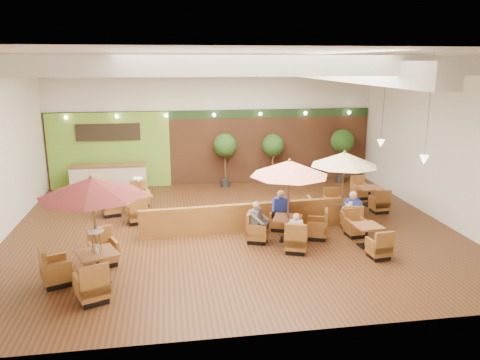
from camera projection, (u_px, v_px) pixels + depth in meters
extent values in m
plane|color=#381E0F|center=(233.00, 229.00, 15.03)|extent=(14.00, 14.00, 0.00)
cube|color=silver|center=(213.00, 121.00, 20.10)|extent=(14.00, 0.04, 5.50)
cube|color=silver|center=(278.00, 201.00, 8.61)|extent=(14.00, 0.04, 5.50)
cube|color=silver|center=(443.00, 139.00, 15.40)|extent=(0.04, 12.00, 5.50)
cube|color=white|center=(233.00, 52.00, 13.67)|extent=(14.00, 12.00, 0.04)
cube|color=brown|center=(214.00, 148.00, 20.32)|extent=(13.90, 0.10, 3.20)
cube|color=#1E3819|center=(213.00, 114.00, 19.96)|extent=(13.90, 0.12, 0.35)
cube|color=#71A42F|center=(110.00, 151.00, 19.61)|extent=(5.00, 0.08, 3.20)
cube|color=black|center=(108.00, 132.00, 19.33)|extent=(2.60, 0.08, 0.70)
cube|color=white|center=(345.00, 71.00, 14.33)|extent=(0.60, 11.00, 0.60)
cube|color=white|center=(259.00, 66.00, 9.93)|extent=(13.60, 0.12, 0.45)
cube|color=white|center=(239.00, 65.00, 12.52)|extent=(13.60, 0.12, 0.45)
cube|color=white|center=(227.00, 64.00, 15.00)|extent=(13.60, 0.12, 0.45)
cube|color=white|center=(218.00, 64.00, 17.59)|extent=(13.60, 0.12, 0.45)
cylinder|color=black|center=(429.00, 108.00, 13.98)|extent=(0.01, 0.01, 3.20)
cone|color=white|center=(424.00, 160.00, 14.37)|extent=(0.28, 0.28, 0.28)
cylinder|color=black|center=(384.00, 100.00, 16.85)|extent=(0.01, 0.01, 3.20)
cone|color=white|center=(381.00, 143.00, 17.25)|extent=(0.28, 0.28, 0.28)
sphere|color=#FFEAC6|center=(66.00, 117.00, 18.84)|extent=(0.14, 0.14, 0.14)
sphere|color=#FFEAC6|center=(117.00, 116.00, 19.14)|extent=(0.14, 0.14, 0.14)
sphere|color=#FFEAC6|center=(166.00, 116.00, 19.44)|extent=(0.14, 0.14, 0.14)
sphere|color=#FFEAC6|center=(214.00, 115.00, 19.74)|extent=(0.14, 0.14, 0.14)
sphere|color=#FFEAC6|center=(260.00, 114.00, 20.03)|extent=(0.14, 0.14, 0.14)
sphere|color=#FFEAC6|center=(305.00, 113.00, 20.33)|extent=(0.14, 0.14, 0.14)
sphere|color=#FFEAC6|center=(349.00, 112.00, 20.63)|extent=(0.14, 0.14, 0.14)
cube|color=beige|center=(109.00, 179.00, 19.12)|extent=(3.00, 0.70, 1.10)
cube|color=brown|center=(108.00, 165.00, 18.97)|extent=(3.00, 0.75, 0.06)
cube|color=brown|center=(244.00, 218.00, 14.76)|extent=(6.53, 0.60, 0.90)
cube|color=brown|center=(97.00, 253.00, 11.27)|extent=(1.16, 1.16, 0.06)
cylinder|color=black|center=(98.00, 267.00, 11.36)|extent=(0.10, 0.10, 0.68)
cube|color=black|center=(99.00, 281.00, 11.45)|extent=(0.61, 0.61, 0.04)
cube|color=brown|center=(92.00, 289.00, 10.43)|extent=(0.84, 0.84, 0.33)
cube|color=brown|center=(85.00, 282.00, 10.10)|extent=(0.63, 0.35, 0.73)
cube|color=brown|center=(78.00, 284.00, 10.23)|extent=(0.30, 0.56, 0.29)
cube|color=brown|center=(105.00, 277.00, 10.54)|extent=(0.30, 0.56, 0.29)
cube|color=black|center=(93.00, 299.00, 10.49)|extent=(0.75, 0.75, 0.15)
cube|color=brown|center=(104.00, 254.00, 12.32)|extent=(0.84, 0.84, 0.33)
cube|color=brown|center=(108.00, 239.00, 12.50)|extent=(0.63, 0.35, 0.73)
cube|color=brown|center=(114.00, 244.00, 12.42)|extent=(0.30, 0.56, 0.29)
cube|color=brown|center=(91.00, 249.00, 12.12)|extent=(0.30, 0.56, 0.29)
cube|color=black|center=(104.00, 262.00, 12.38)|extent=(0.75, 0.75, 0.15)
cube|color=brown|center=(56.00, 273.00, 11.23)|extent=(0.84, 0.84, 0.33)
cube|color=brown|center=(65.00, 262.00, 11.09)|extent=(0.35, 0.63, 0.73)
cube|color=brown|center=(53.00, 260.00, 11.43)|extent=(0.56, 0.30, 0.29)
cube|color=brown|center=(58.00, 269.00, 10.93)|extent=(0.56, 0.30, 0.29)
cube|color=black|center=(57.00, 282.00, 11.29)|extent=(0.75, 0.75, 0.15)
cylinder|color=brown|center=(95.00, 232.00, 11.13)|extent=(0.06, 0.06, 2.59)
cone|color=#541918|center=(92.00, 187.00, 10.86)|extent=(2.49, 2.49, 0.45)
sphere|color=brown|center=(91.00, 177.00, 10.80)|extent=(0.10, 0.10, 0.10)
cylinder|color=silver|center=(97.00, 248.00, 11.23)|extent=(0.10, 0.10, 0.22)
cube|color=brown|center=(288.00, 218.00, 13.94)|extent=(1.05, 1.05, 0.06)
cylinder|color=black|center=(288.00, 229.00, 14.02)|extent=(0.10, 0.10, 0.64)
cube|color=black|center=(287.00, 240.00, 14.10)|extent=(0.56, 0.56, 0.04)
cube|color=brown|center=(296.00, 243.00, 13.16)|extent=(0.77, 0.77, 0.31)
cube|color=brown|center=(301.00, 236.00, 12.87)|extent=(0.60, 0.29, 0.68)
cube|color=brown|center=(286.00, 235.00, 13.16)|extent=(0.25, 0.53, 0.27)
cube|color=brown|center=(306.00, 237.00, 13.06)|extent=(0.25, 0.53, 0.27)
cube|color=black|center=(296.00, 250.00, 13.21)|extent=(0.68, 0.68, 0.14)
cube|color=brown|center=(280.00, 221.00, 14.92)|extent=(0.77, 0.77, 0.31)
cube|color=brown|center=(276.00, 210.00, 15.06)|extent=(0.60, 0.29, 0.68)
cube|color=brown|center=(289.00, 216.00, 14.82)|extent=(0.25, 0.53, 0.27)
cube|color=brown|center=(272.00, 215.00, 14.92)|extent=(0.25, 0.53, 0.27)
cube|color=black|center=(280.00, 228.00, 14.97)|extent=(0.68, 0.68, 0.14)
cube|color=brown|center=(258.00, 233.00, 13.90)|extent=(0.77, 0.77, 0.31)
cube|color=brown|center=(265.00, 222.00, 13.94)|extent=(0.29, 0.60, 0.68)
cube|color=brown|center=(259.00, 224.00, 14.12)|extent=(0.53, 0.25, 0.27)
cube|color=brown|center=(256.00, 230.00, 13.58)|extent=(0.53, 0.25, 0.27)
cube|color=black|center=(257.00, 240.00, 13.95)|extent=(0.68, 0.68, 0.14)
cube|color=brown|center=(317.00, 230.00, 14.17)|extent=(0.77, 0.77, 0.31)
cube|color=brown|center=(311.00, 222.00, 13.98)|extent=(0.29, 0.60, 0.68)
cube|color=brown|center=(317.00, 227.00, 13.86)|extent=(0.53, 0.25, 0.27)
cube|color=brown|center=(318.00, 221.00, 14.39)|extent=(0.53, 0.25, 0.27)
cube|color=black|center=(317.00, 236.00, 14.23)|extent=(0.68, 0.68, 0.14)
cylinder|color=brown|center=(288.00, 202.00, 13.81)|extent=(0.06, 0.06, 2.42)
cone|color=#D77568|center=(289.00, 168.00, 13.56)|extent=(2.32, 2.32, 0.45)
sphere|color=brown|center=(289.00, 160.00, 13.50)|extent=(0.10, 0.10, 0.10)
cube|color=brown|center=(342.00, 202.00, 15.63)|extent=(0.89, 0.89, 0.06)
cylinder|color=black|center=(341.00, 211.00, 15.71)|extent=(0.09, 0.09, 0.61)
cube|color=black|center=(341.00, 221.00, 15.79)|extent=(0.47, 0.47, 0.04)
cube|color=brown|center=(351.00, 222.00, 14.88)|extent=(0.65, 0.65, 0.30)
cube|color=brown|center=(356.00, 216.00, 14.59)|extent=(0.58, 0.17, 0.65)
cube|color=brown|center=(343.00, 216.00, 14.83)|extent=(0.14, 0.52, 0.26)
cube|color=brown|center=(360.00, 216.00, 14.84)|extent=(0.14, 0.52, 0.26)
cube|color=black|center=(351.00, 228.00, 14.93)|extent=(0.58, 0.58, 0.13)
cube|color=brown|center=(332.00, 206.00, 16.57)|extent=(0.65, 0.65, 0.30)
cube|color=brown|center=(329.00, 196.00, 16.73)|extent=(0.58, 0.17, 0.65)
cube|color=brown|center=(340.00, 200.00, 16.53)|extent=(0.14, 0.52, 0.26)
cube|color=brown|center=(325.00, 201.00, 16.52)|extent=(0.14, 0.52, 0.26)
cube|color=black|center=(332.00, 211.00, 16.63)|extent=(0.58, 0.58, 0.13)
cube|color=brown|center=(316.00, 215.00, 15.60)|extent=(0.65, 0.65, 0.30)
cube|color=brown|center=(323.00, 206.00, 15.59)|extent=(0.17, 0.58, 0.65)
cube|color=brown|center=(315.00, 207.00, 15.81)|extent=(0.52, 0.14, 0.26)
cube|color=brown|center=(318.00, 212.00, 15.29)|extent=(0.52, 0.14, 0.26)
cube|color=black|center=(316.00, 221.00, 15.65)|extent=(0.58, 0.58, 0.13)
cylinder|color=brown|center=(343.00, 188.00, 15.51)|extent=(0.06, 0.06, 2.33)
cone|color=beige|center=(344.00, 159.00, 15.27)|extent=(2.23, 2.23, 0.45)
sphere|color=brown|center=(345.00, 152.00, 15.21)|extent=(0.10, 0.10, 0.10)
cube|color=brown|center=(138.00, 195.00, 16.34)|extent=(1.03, 1.03, 0.06)
cylinder|color=black|center=(139.00, 204.00, 16.43)|extent=(0.10, 0.10, 0.65)
cube|color=black|center=(139.00, 214.00, 16.51)|extent=(0.55, 0.55, 0.04)
cube|color=brown|center=(137.00, 215.00, 15.55)|extent=(0.75, 0.75, 0.32)
cube|color=brown|center=(134.00, 208.00, 15.23)|extent=(0.61, 0.26, 0.69)
cube|color=brown|center=(128.00, 210.00, 15.38)|extent=(0.22, 0.54, 0.28)
cube|color=brown|center=(146.00, 208.00, 15.61)|extent=(0.22, 0.54, 0.28)
cube|color=black|center=(138.00, 221.00, 15.60)|extent=(0.67, 0.67, 0.14)
cube|color=brown|center=(140.00, 199.00, 17.34)|extent=(0.75, 0.75, 0.32)
cube|color=brown|center=(142.00, 189.00, 17.51)|extent=(0.61, 0.26, 0.69)
cube|color=brown|center=(147.00, 193.00, 17.41)|extent=(0.22, 0.54, 0.28)
cube|color=brown|center=(132.00, 194.00, 17.18)|extent=(0.22, 0.54, 0.28)
cube|color=black|center=(140.00, 205.00, 17.40)|extent=(0.67, 0.67, 0.14)
cube|color=brown|center=(111.00, 207.00, 16.30)|extent=(0.75, 0.75, 0.32)
cube|color=brown|center=(118.00, 200.00, 16.20)|extent=(0.26, 0.61, 0.69)
cube|color=brown|center=(110.00, 200.00, 16.51)|extent=(0.54, 0.22, 0.28)
cube|color=brown|center=(113.00, 204.00, 16.00)|extent=(0.54, 0.22, 0.28)
cube|color=black|center=(112.00, 214.00, 16.36)|extent=(0.67, 0.67, 0.14)
cylinder|color=silver|center=(138.00, 191.00, 16.31)|extent=(0.10, 0.10, 0.22)
cube|color=brown|center=(367.00, 226.00, 13.48)|extent=(0.82, 0.82, 0.05)
cylinder|color=black|center=(366.00, 236.00, 13.56)|extent=(0.09, 0.09, 0.58)
cube|color=black|center=(366.00, 246.00, 13.63)|extent=(0.43, 0.43, 0.04)
cube|color=brown|center=(379.00, 249.00, 12.77)|extent=(0.60, 0.60, 0.28)
cube|color=brown|center=(383.00, 243.00, 12.48)|extent=(0.55, 0.14, 0.62)
cube|color=brown|center=(371.00, 244.00, 12.66)|extent=(0.12, 0.49, 0.25)
cube|color=brown|center=(388.00, 242.00, 12.79)|extent=(0.12, 0.49, 0.25)
cube|color=black|center=(378.00, 256.00, 12.82)|extent=(0.53, 0.53, 0.12)
cube|color=brown|center=(355.00, 228.00, 14.37)|extent=(0.60, 0.60, 0.28)
cube|color=brown|center=(353.00, 218.00, 14.53)|extent=(0.55, 0.14, 0.62)
cube|color=brown|center=(363.00, 222.00, 14.39)|extent=(0.12, 0.49, 0.25)
cube|color=brown|center=(348.00, 223.00, 14.27)|extent=(0.12, 0.49, 0.25)
cube|color=black|center=(355.00, 234.00, 14.42)|extent=(0.53, 0.53, 0.12)
cube|color=brown|center=(370.00, 188.00, 17.40)|extent=(0.82, 0.82, 0.06)
cylinder|color=black|center=(369.00, 196.00, 17.48)|extent=(0.09, 0.09, 0.61)
cube|color=black|center=(369.00, 205.00, 17.56)|extent=(0.43, 0.43, 0.04)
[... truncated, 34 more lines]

